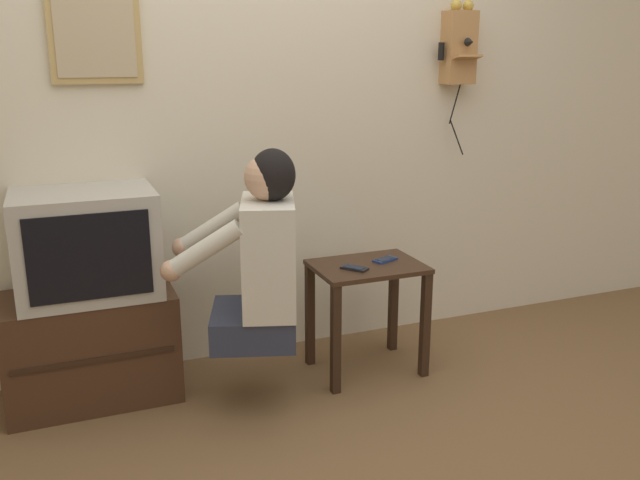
% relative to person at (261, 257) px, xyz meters
% --- Properties ---
extents(ground_plane, '(14.00, 14.00, 0.00)m').
position_rel_person_xyz_m(ground_plane, '(0.15, -0.53, -0.68)').
color(ground_plane, brown).
extents(wall_back, '(6.80, 0.05, 2.55)m').
position_rel_person_xyz_m(wall_back, '(0.15, 0.56, 0.60)').
color(wall_back, beige).
rests_on(wall_back, ground_plane).
extents(side_table, '(0.52, 0.38, 0.55)m').
position_rel_person_xyz_m(side_table, '(0.56, 0.11, -0.26)').
color(side_table, '#382316').
rests_on(side_table, ground_plane).
extents(person, '(0.63, 0.54, 0.84)m').
position_rel_person_xyz_m(person, '(0.00, 0.00, 0.00)').
color(person, '#2D3347').
rests_on(person, ground_plane).
extents(tv_stand, '(0.73, 0.41, 0.49)m').
position_rel_person_xyz_m(tv_stand, '(-0.71, 0.31, -0.43)').
color(tv_stand, '#422819').
rests_on(tv_stand, ground_plane).
extents(television, '(0.59, 0.45, 0.46)m').
position_rel_person_xyz_m(television, '(-0.69, 0.32, 0.05)').
color(television, '#ADA89E').
rests_on(television, tv_stand).
extents(wall_phone_antique, '(0.20, 0.19, 0.80)m').
position_rel_person_xyz_m(wall_phone_antique, '(1.24, 0.48, 0.88)').
color(wall_phone_antique, '#AD7A47').
extents(framed_picture, '(0.39, 0.03, 0.40)m').
position_rel_person_xyz_m(framed_picture, '(-0.57, 0.52, 0.91)').
color(framed_picture, tan).
extents(cell_phone_held, '(0.12, 0.13, 0.01)m').
position_rel_person_xyz_m(cell_phone_held, '(0.47, 0.06, -0.13)').
color(cell_phone_held, black).
rests_on(cell_phone_held, side_table).
extents(cell_phone_spare, '(0.14, 0.10, 0.01)m').
position_rel_person_xyz_m(cell_phone_spare, '(0.66, 0.13, -0.13)').
color(cell_phone_spare, navy).
rests_on(cell_phone_spare, side_table).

